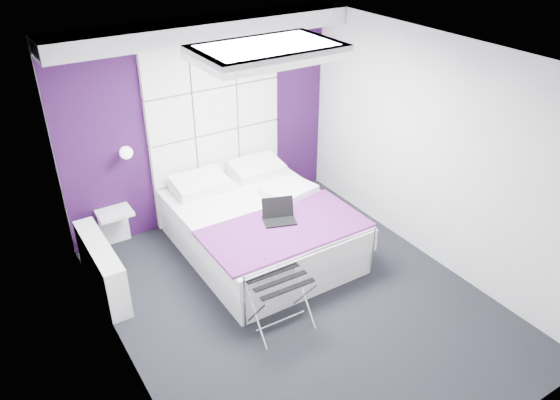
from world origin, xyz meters
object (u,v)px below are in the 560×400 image
Objects in this scene: wall_lamp at (125,151)px; luggage_rack at (280,304)px; radiator at (102,267)px; nightstand at (114,213)px; bed at (260,227)px; laptop at (277,215)px.

luggage_rack is (0.68, -2.28, -0.93)m from wall_lamp.
radiator is 0.84m from nightstand.
nightstand is at bearing 61.37° from radiator.
bed reaches higher than luggage_rack.
nightstand is (-0.25, -0.04, -0.73)m from wall_lamp.
bed is 6.15× the size of laptop.
nightstand is at bearing -170.80° from wall_lamp.
wall_lamp reaches higher than nightstand.
nightstand is (0.39, 0.72, 0.19)m from radiator.
radiator is at bearing -178.76° from laptop.
radiator is (-0.64, -0.76, -0.92)m from wall_lamp.
bed is at bearing 69.64° from luggage_rack.
luggage_rack is at bearing -48.91° from radiator.
luggage_rack is at bearing -67.44° from nightstand.
luggage_rack is at bearing -73.32° from wall_lamp.
bed is 5.43× the size of nightstand.
wall_lamp reaches higher than luggage_rack.
laptop is (1.46, -1.33, 0.18)m from nightstand.
nightstand is 0.69× the size of luggage_rack.
laptop is at bearing -18.24° from radiator.
wall_lamp is 0.42× the size of laptop.
wall_lamp is 2.55m from luggage_rack.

